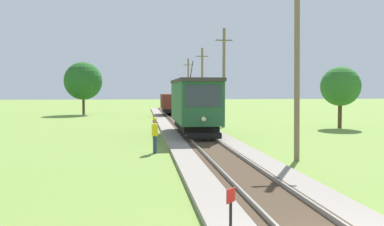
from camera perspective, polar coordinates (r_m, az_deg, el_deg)
The scene contains 11 objects.
red_tram at distance 26.95m, azimuth 0.36°, elevation 1.32°, with size 2.60×8.54×4.79m.
freight_car at distance 48.14m, azimuth -2.91°, elevation 1.41°, with size 2.40×5.20×2.31m.
utility_pole_near_tram at distance 18.34m, azimuth 14.59°, elevation 6.58°, with size 1.40×0.49×8.21m.
utility_pole_mid at distance 33.66m, azimuth 4.51°, elevation 5.09°, with size 1.40×0.37×8.19m.
utility_pole_far at distance 45.56m, azimuth 1.45°, elevation 4.39°, with size 1.40×0.29×7.83m.
utility_pole_distant at distance 59.33m, azimuth -0.54°, elevation 4.07°, with size 1.40×0.24×7.71m.
trackside_signal_marker at distance 8.19m, azimuth 5.47°, elevation -14.04°, with size 0.21×0.21×1.18m.
gravel_pile at distance 50.24m, azimuth 3.09°, elevation 0.27°, with size 3.10×3.10×0.99m, color gray.
track_worker at distance 19.88m, azimuth -5.28°, elevation -2.87°, with size 0.29×0.41×1.78m.
tree_left_near at distance 35.20m, azimuth 20.21°, elevation 3.53°, with size 3.21×3.21×5.02m.
tree_right_near at distance 52.70m, azimuth -15.10°, elevation 4.38°, with size 4.75×4.75×6.63m.
Camera 1 is at (-3.47, -6.40, 3.10)m, focal length 37.81 mm.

